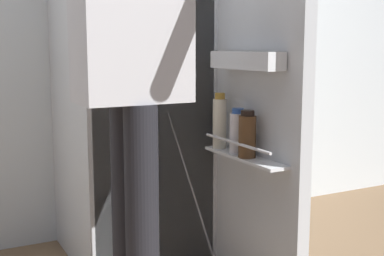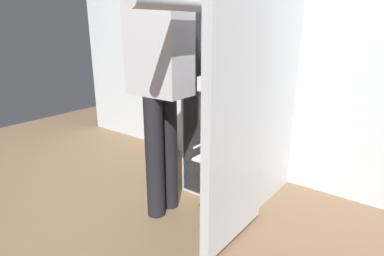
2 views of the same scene
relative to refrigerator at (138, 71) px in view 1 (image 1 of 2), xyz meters
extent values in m
cube|color=silver|center=(-0.03, 0.42, 0.31)|extent=(4.40, 0.10, 2.42)
cube|color=silver|center=(-0.03, 0.05, 0.00)|extent=(0.60, 0.63, 1.79)
cube|color=white|center=(-0.03, -0.26, 0.00)|extent=(0.56, 0.01, 1.75)
cube|color=white|center=(-0.03, -0.21, 0.10)|extent=(0.52, 0.09, 0.01)
cube|color=silver|center=(0.30, -0.56, -0.01)|extent=(0.05, 0.59, 1.72)
cube|color=white|center=(0.23, -0.56, -0.33)|extent=(0.09, 0.48, 0.01)
cylinder|color=silver|center=(0.19, -0.56, -0.26)|extent=(0.01, 0.47, 0.01)
cube|color=white|center=(0.23, -0.56, 0.06)|extent=(0.08, 0.41, 0.07)
cylinder|color=brown|center=(0.22, -0.59, -0.24)|extent=(0.07, 0.07, 0.17)
cylinder|color=black|center=(0.22, -0.59, -0.14)|extent=(0.05, 0.05, 0.02)
cylinder|color=#EDE5CC|center=(0.22, -0.37, -0.21)|extent=(0.06, 0.06, 0.21)
cylinder|color=#B78933|center=(0.22, -0.37, -0.09)|extent=(0.04, 0.04, 0.03)
cylinder|color=white|center=(0.23, -0.50, -0.24)|extent=(0.07, 0.07, 0.17)
cylinder|color=#335BB2|center=(0.23, -0.50, -0.14)|extent=(0.05, 0.05, 0.02)
cylinder|color=red|center=(0.02, -0.21, 0.15)|extent=(0.09, 0.09, 0.09)
cylinder|color=black|center=(-0.25, -0.50, -0.49)|extent=(0.12, 0.12, 0.82)
cylinder|color=black|center=(-0.25, -0.63, -0.49)|extent=(0.12, 0.12, 0.82)
cube|color=silver|center=(-0.25, -0.57, 0.21)|extent=(0.39, 0.23, 0.58)
cylinder|color=silver|center=(-0.25, -0.37, 0.19)|extent=(0.08, 0.08, 0.55)
camera|label=1|loc=(-0.90, -2.27, 0.12)|focal=48.56mm
camera|label=2|loc=(1.13, -2.02, 0.34)|focal=30.39mm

